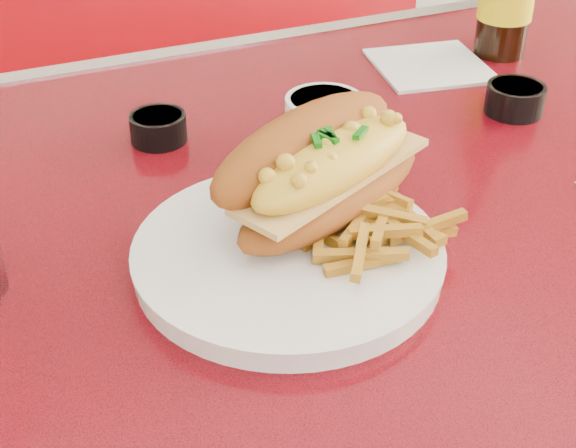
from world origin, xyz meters
name	(u,v)px	position (x,y,z in m)	size (l,w,h in m)	color
diner_table	(403,315)	(0.00, 0.00, 0.61)	(1.23, 0.83, 0.77)	red
booth_bench_far	(189,197)	(0.00, 0.81, 0.29)	(1.20, 0.51, 0.90)	#A50B13
dinner_plate	(288,255)	(-0.16, -0.07, 0.78)	(0.28, 0.28, 0.02)	white
mac_hoagie	(323,167)	(-0.11, -0.03, 0.83)	(0.24, 0.19, 0.10)	#994E18
fries_pile	(363,223)	(-0.10, -0.08, 0.80)	(0.11, 0.10, 0.03)	gold
fork	(344,217)	(-0.10, -0.05, 0.79)	(0.02, 0.14, 0.00)	silver
gravy_ramekin	(324,117)	(-0.04, 0.12, 0.79)	(0.09, 0.09, 0.04)	white
sauce_cup_left	(158,126)	(-0.20, 0.18, 0.79)	(0.07, 0.07, 0.03)	black
sauce_cup_right	(515,97)	(0.18, 0.09, 0.79)	(0.08, 0.08, 0.03)	black
paper_napkin	(430,66)	(0.16, 0.23, 0.77)	(0.13, 0.13, 0.00)	white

